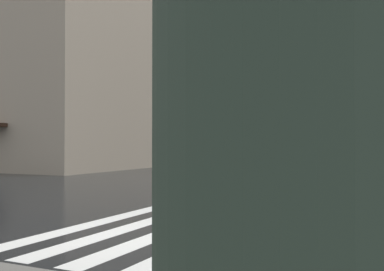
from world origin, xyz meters
The scene contains 4 objects.
ground_plane centered at (0.00, 0.00, 0.00)m, with size 220.00×220.00×0.00m, color black.
zebra_crossing centered at (4.00, -1.09, 0.00)m, with size 13.00×5.50×0.01m.
billboard_column centered at (-5.65, -4.59, 1.94)m, with size 1.28×1.28×3.50m.
traffic_signal_post centered at (-3.40, -4.60, 2.85)m, with size 0.44×0.30×3.76m.
Camera 1 is at (-7.67, -5.07, 1.85)m, focal length 42.06 mm.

